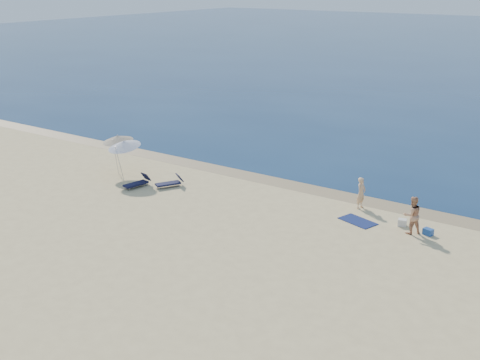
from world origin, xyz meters
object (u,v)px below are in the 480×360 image
person_right (412,215)px  blue_cooler (428,232)px  umbrella_near (124,144)px  person_left (361,193)px

person_right → blue_cooler: 1.04m
umbrella_near → person_right: bearing=17.1°
blue_cooler → umbrella_near: size_ratio=0.17×
blue_cooler → person_right: bearing=-144.2°
person_left → umbrella_near: (-12.76, -3.30, 1.25)m
blue_cooler → umbrella_near: bearing=-157.6°
person_right → umbrella_near: 16.00m
person_left → blue_cooler: person_left is taller
person_right → umbrella_near: (-15.87, -1.71, 1.17)m
person_right → blue_cooler: person_right is taller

